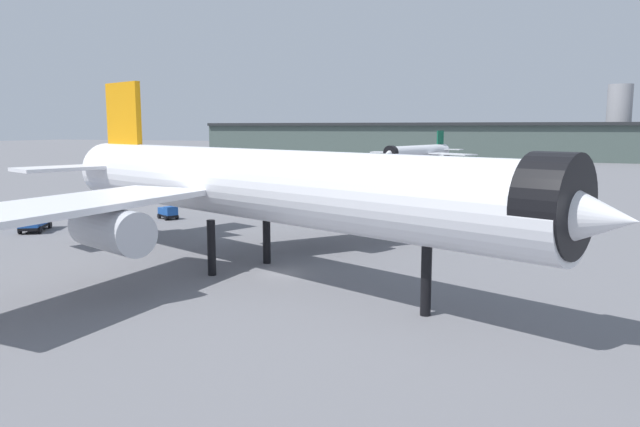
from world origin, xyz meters
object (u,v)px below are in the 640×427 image
(service_truck_front, at_px, (35,218))
(baggage_tug_wing, at_px, (168,212))
(airliner_near_gate, at_px, (256,186))
(traffic_cone_wingtip, at_px, (408,218))
(traffic_cone_near_nose, at_px, (128,222))
(airliner_far_taxiway, at_px, (419,152))
(baggage_cart_trailing, at_px, (245,208))

(service_truck_front, distance_m, baggage_tug_wing, 17.02)
(baggage_tug_wing, bearing_deg, airliner_near_gate, -12.75)
(airliner_near_gate, relative_size, traffic_cone_wingtip, 99.51)
(baggage_tug_wing, distance_m, traffic_cone_near_nose, 6.32)
(airliner_far_taxiway, xyz_separation_m, service_truck_front, (-22.94, -127.28, -3.53))
(airliner_near_gate, bearing_deg, traffic_cone_near_nose, 169.98)
(airliner_near_gate, xyz_separation_m, baggage_tug_wing, (-25.53, 23.99, -6.75))
(baggage_cart_trailing, distance_m, traffic_cone_wingtip, 23.56)
(airliner_near_gate, relative_size, service_truck_front, 9.76)
(baggage_tug_wing, bearing_deg, airliner_far_taxiway, 113.84)
(airliner_far_taxiway, bearing_deg, service_truck_front, 7.31)
(airliner_far_taxiway, bearing_deg, traffic_cone_near_nose, 10.17)
(airliner_far_taxiway, relative_size, baggage_tug_wing, 10.77)
(airliner_near_gate, relative_size, traffic_cone_near_nose, 81.53)
(traffic_cone_near_nose, relative_size, traffic_cone_wingtip, 1.22)
(airliner_near_gate, bearing_deg, service_truck_front, -172.81)
(service_truck_front, height_order, baggage_cart_trailing, service_truck_front)
(baggage_cart_trailing, bearing_deg, airliner_far_taxiway, 18.46)
(baggage_tug_wing, relative_size, traffic_cone_near_nose, 5.02)
(service_truck_front, bearing_deg, airliner_far_taxiway, 142.17)
(baggage_cart_trailing, relative_size, traffic_cone_wingtip, 4.77)
(airliner_near_gate, bearing_deg, traffic_cone_wingtip, 103.25)
(airliner_far_taxiway, bearing_deg, baggage_tug_wing, 10.89)
(service_truck_front, bearing_deg, baggage_cart_trailing, 111.78)
(baggage_cart_trailing, distance_m, traffic_cone_near_nose, 16.76)
(traffic_cone_wingtip, bearing_deg, airliner_far_taxiway, 100.17)
(baggage_tug_wing, height_order, traffic_cone_near_nose, baggage_tug_wing)
(baggage_cart_trailing, bearing_deg, baggage_tug_wing, 151.81)
(service_truck_front, relative_size, traffic_cone_near_nose, 8.35)
(airliner_near_gate, height_order, service_truck_front, airliner_near_gate)
(airliner_far_taxiway, distance_m, service_truck_front, 129.38)
(airliner_near_gate, relative_size, airliner_far_taxiway, 1.51)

